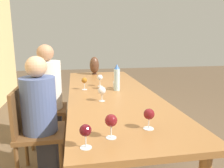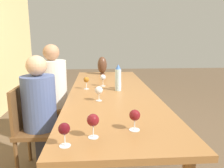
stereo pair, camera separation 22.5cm
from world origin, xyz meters
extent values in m
plane|color=brown|center=(0.00, 0.00, 0.00)|extent=(14.00, 14.00, 0.00)
cube|color=#936033|center=(0.00, 0.00, 0.75)|extent=(2.66, 0.89, 0.04)
cylinder|color=#936033|center=(1.23, -0.34, 0.37)|extent=(0.07, 0.07, 0.73)
cylinder|color=#936033|center=(1.23, 0.34, 0.37)|extent=(0.07, 0.07, 0.73)
cylinder|color=#ADCCD6|center=(0.05, -0.08, 0.89)|extent=(0.07, 0.07, 0.24)
cone|color=#33599E|center=(0.05, -0.08, 1.03)|extent=(0.06, 0.06, 0.05)
cylinder|color=silver|center=(0.14, -0.09, 0.81)|extent=(0.07, 0.07, 0.08)
cylinder|color=#4C2D1E|center=(1.13, 0.07, 0.78)|extent=(0.08, 0.08, 0.01)
ellipsoid|color=#4C2D1E|center=(1.13, 0.07, 0.92)|extent=(0.14, 0.14, 0.26)
cylinder|color=silver|center=(-0.33, 0.14, 0.77)|extent=(0.06, 0.06, 0.00)
cylinder|color=silver|center=(-0.33, 0.14, 0.81)|extent=(0.01, 0.01, 0.07)
sphere|color=silver|center=(-0.33, 0.14, 0.87)|extent=(0.07, 0.07, 0.07)
cylinder|color=silver|center=(0.14, 0.27, 0.77)|extent=(0.06, 0.06, 0.00)
cylinder|color=silver|center=(0.14, 0.27, 0.81)|extent=(0.01, 0.01, 0.08)
sphere|color=#995B19|center=(0.14, 0.27, 0.88)|extent=(0.06, 0.06, 0.06)
cylinder|color=silver|center=(-0.99, -0.08, 0.77)|extent=(0.07, 0.07, 0.00)
cylinder|color=silver|center=(-0.99, -0.08, 0.81)|extent=(0.01, 0.01, 0.07)
sphere|color=maroon|center=(-0.99, -0.08, 0.87)|extent=(0.07, 0.07, 0.07)
cylinder|color=silver|center=(-1.17, 0.33, 0.77)|extent=(0.06, 0.06, 0.00)
cylinder|color=silver|center=(-1.17, 0.33, 0.81)|extent=(0.01, 0.01, 0.07)
sphere|color=#510C14|center=(-1.17, 0.33, 0.87)|extent=(0.06, 0.06, 0.06)
cylinder|color=silver|center=(-1.08, 0.18, 0.77)|extent=(0.06, 0.06, 0.00)
cylinder|color=silver|center=(-1.08, 0.18, 0.81)|extent=(0.01, 0.01, 0.07)
sphere|color=maroon|center=(-1.08, 0.18, 0.88)|extent=(0.07, 0.07, 0.07)
cylinder|color=silver|center=(0.28, 0.08, 0.77)|extent=(0.06, 0.06, 0.00)
cylinder|color=silver|center=(0.28, 0.08, 0.81)|extent=(0.01, 0.01, 0.08)
sphere|color=silver|center=(0.28, 0.08, 0.88)|extent=(0.07, 0.07, 0.07)
cube|color=brown|center=(-0.20, 0.72, 0.45)|extent=(0.44, 0.44, 0.04)
cube|color=brown|center=(-0.20, 0.92, 0.67)|extent=(0.40, 0.03, 0.41)
cylinder|color=brown|center=(-0.39, 0.53, 0.21)|extent=(0.04, 0.04, 0.43)
cylinder|color=brown|center=(-0.01, 0.53, 0.21)|extent=(0.04, 0.04, 0.43)
cylinder|color=brown|center=(-0.39, 0.91, 0.21)|extent=(0.04, 0.04, 0.43)
cylinder|color=brown|center=(-0.01, 0.91, 0.21)|extent=(0.04, 0.04, 0.43)
cube|color=brown|center=(0.50, 0.72, 0.45)|extent=(0.44, 0.44, 0.04)
cube|color=brown|center=(0.50, 0.92, 0.67)|extent=(0.40, 0.03, 0.41)
cylinder|color=brown|center=(0.31, 0.53, 0.21)|extent=(0.04, 0.04, 0.43)
cylinder|color=brown|center=(0.69, 0.53, 0.21)|extent=(0.04, 0.04, 0.43)
cylinder|color=brown|center=(0.31, 0.91, 0.21)|extent=(0.04, 0.04, 0.43)
cylinder|color=brown|center=(0.69, 0.91, 0.21)|extent=(0.04, 0.04, 0.43)
cube|color=#2D2D38|center=(-0.20, 0.66, 0.23)|extent=(0.24, 0.18, 0.47)
cylinder|color=#475684|center=(-0.20, 0.72, 0.73)|extent=(0.32, 0.32, 0.52)
sphere|color=tan|center=(-0.20, 0.72, 1.09)|extent=(0.19, 0.19, 0.19)
cube|color=#2D2D38|center=(0.50, 0.66, 0.23)|extent=(0.26, 0.19, 0.47)
cylinder|color=beige|center=(0.50, 0.72, 0.76)|extent=(0.35, 0.35, 0.59)
sphere|color=#9E7051|center=(0.50, 0.72, 1.16)|extent=(0.20, 0.20, 0.20)
camera|label=1|loc=(-2.24, 0.38, 1.35)|focal=35.00mm
camera|label=2|loc=(-2.27, 0.15, 1.35)|focal=35.00mm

